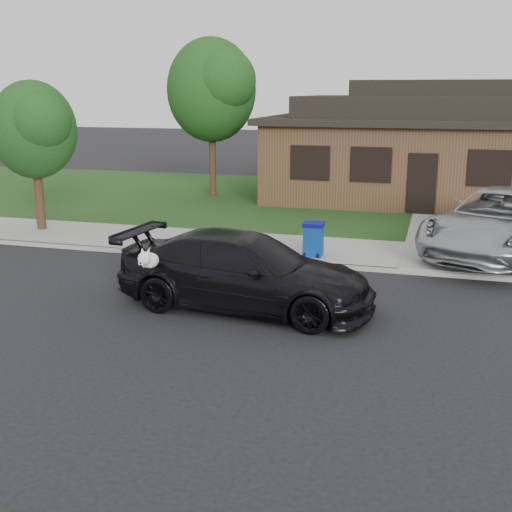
# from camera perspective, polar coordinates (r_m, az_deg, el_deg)

# --- Properties ---
(ground) EXTENTS (120.00, 120.00, 0.00)m
(ground) POSITION_cam_1_polar(r_m,az_deg,el_deg) (13.69, -4.37, -4.24)
(ground) COLOR black
(ground) RESTS_ON ground
(sidewalk) EXTENTS (60.00, 3.00, 0.12)m
(sidewalk) POSITION_cam_1_polar(r_m,az_deg,el_deg) (18.26, 1.04, 0.79)
(sidewalk) COLOR gray
(sidewalk) RESTS_ON ground
(curb) EXTENTS (60.00, 0.12, 0.12)m
(curb) POSITION_cam_1_polar(r_m,az_deg,el_deg) (16.85, -0.27, -0.38)
(curb) COLOR gray
(curb) RESTS_ON ground
(lawn) EXTENTS (60.00, 13.00, 0.13)m
(lawn) POSITION_cam_1_polar(r_m,az_deg,el_deg) (25.91, 5.62, 4.83)
(lawn) COLOR #193814
(lawn) RESTS_ON ground
(driveway) EXTENTS (4.50, 13.00, 0.14)m
(driveway) POSITION_cam_1_polar(r_m,az_deg,el_deg) (22.61, 19.33, 2.67)
(driveway) COLOR gray
(driveway) RESTS_ON ground
(sedan) EXTENTS (5.54, 2.74, 1.56)m
(sedan) POSITION_cam_1_polar(r_m,az_deg,el_deg) (13.17, -0.98, -1.40)
(sedan) COLOR black
(sedan) RESTS_ON ground
(minivan) EXTENTS (5.02, 6.81, 1.72)m
(minivan) POSITION_cam_1_polar(r_m,az_deg,el_deg) (18.26, 21.12, 2.83)
(minivan) COLOR #A4A7AB
(minivan) RESTS_ON driveway
(recycling_bin) EXTENTS (0.56, 0.59, 0.90)m
(recycling_bin) POSITION_cam_1_polar(r_m,az_deg,el_deg) (17.06, 5.12, 1.52)
(recycling_bin) COLOR navy
(recycling_bin) RESTS_ON sidewalk
(house) EXTENTS (12.60, 8.60, 4.65)m
(house) POSITION_cam_1_polar(r_m,az_deg,el_deg) (27.24, 14.93, 9.28)
(house) COLOR #422B1C
(house) RESTS_ON ground
(tree_0) EXTENTS (3.78, 3.60, 6.34)m
(tree_0) POSITION_cam_1_polar(r_m,az_deg,el_deg) (26.55, -3.74, 14.67)
(tree_0) COLOR #332114
(tree_0) RESTS_ON ground
(tree_2) EXTENTS (2.73, 2.60, 4.59)m
(tree_2) POSITION_cam_1_polar(r_m,az_deg,el_deg) (21.01, -19.04, 10.67)
(tree_2) COLOR #332114
(tree_2) RESTS_ON ground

